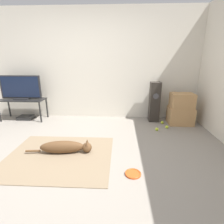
% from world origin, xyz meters
% --- Properties ---
extents(ground_plane, '(12.00, 12.00, 0.00)m').
position_xyz_m(ground_plane, '(0.00, 0.00, 0.00)').
color(ground_plane, gray).
extents(wall_back, '(8.00, 0.06, 2.55)m').
position_xyz_m(wall_back, '(0.00, 2.10, 1.27)').
color(wall_back, silver).
rests_on(wall_back, ground_plane).
extents(area_rug, '(1.59, 1.33, 0.01)m').
position_xyz_m(area_rug, '(-0.19, 0.14, 0.01)').
color(area_rug, '#847056').
rests_on(area_rug, ground_plane).
extents(dog, '(1.03, 0.24, 0.20)m').
position_xyz_m(dog, '(-0.11, 0.23, 0.11)').
color(dog, brown).
rests_on(dog, area_rug).
extents(frisbee, '(0.21, 0.21, 0.03)m').
position_xyz_m(frisbee, '(0.92, -0.25, 0.01)').
color(frisbee, '#DB511E').
rests_on(frisbee, ground_plane).
extents(cardboard_box_lower, '(0.53, 0.40, 0.38)m').
position_xyz_m(cardboard_box_lower, '(2.11, 1.65, 0.19)').
color(cardboard_box_lower, tan).
rests_on(cardboard_box_lower, ground_plane).
extents(cardboard_box_upper, '(0.48, 0.36, 0.33)m').
position_xyz_m(cardboard_box_upper, '(2.10, 1.63, 0.55)').
color(cardboard_box_upper, tan).
rests_on(cardboard_box_upper, cardboard_box_lower).
extents(floor_speaker, '(0.23, 0.23, 0.92)m').
position_xyz_m(floor_speaker, '(1.54, 1.82, 0.46)').
color(floor_speaker, '#2D2823').
rests_on(floor_speaker, ground_plane).
extents(tv_stand, '(1.04, 0.44, 0.51)m').
position_xyz_m(tv_stand, '(-1.60, 1.77, 0.44)').
color(tv_stand, black).
rests_on(tv_stand, ground_plane).
extents(tv, '(0.96, 0.20, 0.56)m').
position_xyz_m(tv, '(-1.60, 1.77, 0.78)').
color(tv, '#232326').
rests_on(tv, tv_stand).
extents(tennis_ball_by_boxes, '(0.07, 0.07, 0.07)m').
position_xyz_m(tennis_ball_by_boxes, '(1.51, 1.21, 0.03)').
color(tennis_ball_by_boxes, '#C6E033').
rests_on(tennis_ball_by_boxes, ground_plane).
extents(tennis_ball_near_speaker, '(0.07, 0.07, 0.07)m').
position_xyz_m(tennis_ball_near_speaker, '(1.74, 1.34, 0.03)').
color(tennis_ball_near_speaker, '#C6E033').
rests_on(tennis_ball_near_speaker, ground_plane).
extents(tennis_ball_loose_on_carpet, '(0.07, 0.07, 0.07)m').
position_xyz_m(tennis_ball_loose_on_carpet, '(1.71, 1.62, 0.03)').
color(tennis_ball_loose_on_carpet, '#C6E033').
rests_on(tennis_ball_loose_on_carpet, ground_plane).
extents(game_console, '(0.35, 0.27, 0.08)m').
position_xyz_m(game_console, '(-1.58, 1.79, 0.04)').
color(game_console, black).
rests_on(game_console, ground_plane).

